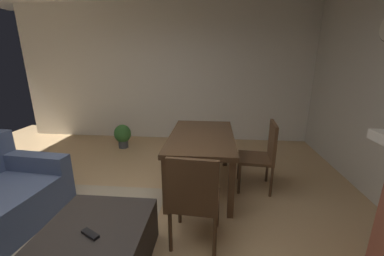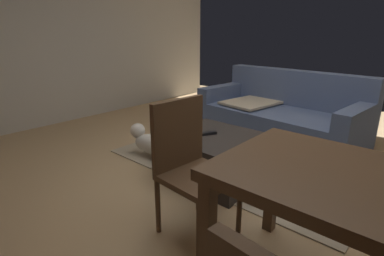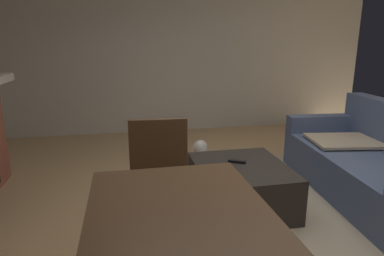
{
  "view_description": "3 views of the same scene",
  "coord_description": "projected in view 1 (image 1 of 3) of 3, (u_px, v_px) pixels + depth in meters",
  "views": [
    {
      "loc": [
        -1.77,
        -0.96,
        1.69
      ],
      "look_at": [
        0.46,
        -0.75,
        1.04
      ],
      "focal_mm": 21.87,
      "sensor_mm": 36.0,
      "label": 1
    },
    {
      "loc": [
        1.29,
        -2.18,
        1.35
      ],
      "look_at": [
        -0.29,
        -0.38,
        0.58
      ],
      "focal_mm": 27.67,
      "sensor_mm": 36.0,
      "label": 2
    },
    {
      "loc": [
        2.38,
        -1.04,
        1.49
      ],
      "look_at": [
        0.03,
        -0.56,
        0.87
      ],
      "focal_mm": 31.37,
      "sensor_mm": 36.0,
      "label": 3
    }
  ],
  "objects": [
    {
      "name": "wall_right_window_side",
      "position": [
        169.0,
        74.0,
        4.99
      ],
      "size": [
        0.12,
        6.43,
        2.83
      ],
      "primitive_type": "cube",
      "color": "white",
      "rests_on": "ground"
    },
    {
      "name": "tv_remote",
      "position": [
        90.0,
        234.0,
        1.77
      ],
      "size": [
        0.12,
        0.16,
        0.02
      ],
      "primitive_type": "cube",
      "rotation": [
        0.0,
        0.0,
        -0.49
      ],
      "color": "black",
      "rests_on": "ottoman_coffee_table"
    },
    {
      "name": "floor",
      "position": [
        110.0,
        243.0,
        2.25
      ],
      "size": [
        7.86,
        7.86,
        0.0
      ],
      "primitive_type": "plane",
      "color": "tan"
    },
    {
      "name": "dining_table",
      "position": [
        202.0,
        141.0,
        3.12
      ],
      "size": [
        1.47,
        0.84,
        0.74
      ],
      "color": "#513823",
      "rests_on": "ground"
    },
    {
      "name": "ottoman_coffee_table",
      "position": [
        96.0,
        250.0,
        1.9
      ],
      "size": [
        0.9,
        0.81,
        0.41
      ],
      "primitive_type": "cube",
      "color": "#2D2826",
      "rests_on": "ground"
    },
    {
      "name": "dining_chair_west",
      "position": [
        194.0,
        196.0,
        2.09
      ],
      "size": [
        0.47,
        0.47,
        0.93
      ],
      "color": "#513823",
      "rests_on": "ground"
    },
    {
      "name": "potted_plant",
      "position": [
        123.0,
        135.0,
        4.64
      ],
      "size": [
        0.33,
        0.33,
        0.47
      ],
      "color": "#474C51",
      "rests_on": "ground"
    },
    {
      "name": "dining_chair_south",
      "position": [
        263.0,
        152.0,
        3.08
      ],
      "size": [
        0.48,
        0.48,
        0.93
      ],
      "color": "#513823",
      "rests_on": "ground"
    }
  ]
}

